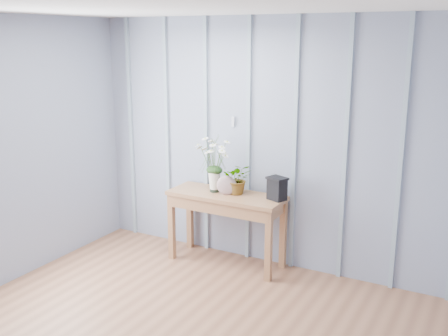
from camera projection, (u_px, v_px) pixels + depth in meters
The scene contains 6 objects.
room_shell at pixel (202, 79), 3.90m from camera, with size 4.00×4.50×2.50m.
sideboard at pixel (226, 205), 5.32m from camera, with size 1.20×0.45×0.75m.
daisy_vase at pixel (214, 156), 5.27m from camera, with size 0.42×0.32×0.59m.
spider_plant at pixel (238, 179), 5.26m from camera, with size 0.29×0.25×0.32m, color black.
felt_disc_vessel at pixel (227, 185), 5.23m from camera, with size 0.20×0.06×0.20m, color #7D495A.
carved_box at pixel (277, 188), 5.07m from camera, with size 0.23×0.20×0.23m.
Camera 1 is at (2.03, -2.47, 2.29)m, focal length 42.00 mm.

